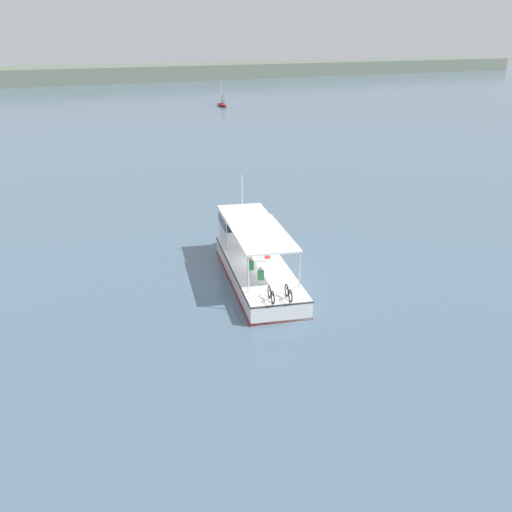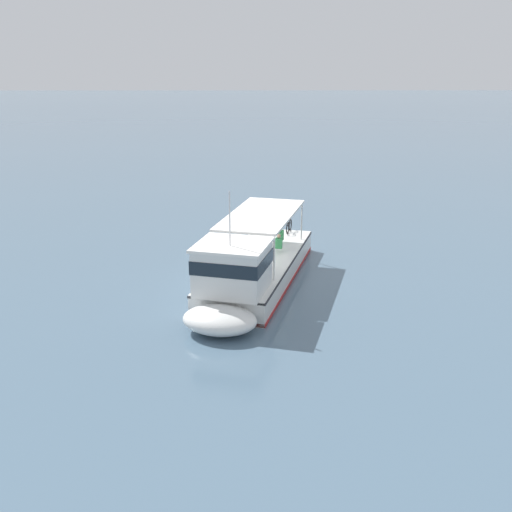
% 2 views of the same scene
% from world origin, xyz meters
% --- Properties ---
extents(ground_plane, '(400.00, 400.00, 0.00)m').
position_xyz_m(ground_plane, '(0.00, 0.00, 0.00)').
color(ground_plane, slate).
extents(ferry_main, '(6.34, 13.07, 5.32)m').
position_xyz_m(ferry_main, '(-0.16, 1.37, 1.02)').
color(ferry_main, white).
rests_on(ferry_main, ground).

